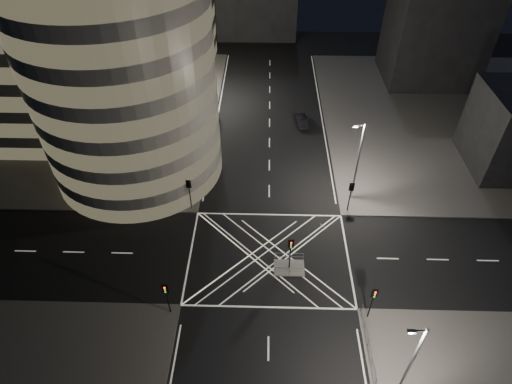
{
  "coord_description": "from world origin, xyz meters",
  "views": [
    {
      "loc": [
        -0.56,
        -28.14,
        33.6
      ],
      "look_at": [
        -1.48,
        6.39,
        3.0
      ],
      "focal_mm": 30.0,
      "sensor_mm": 36.0,
      "label": 1
    }
  ],
  "objects_px": {
    "street_lamp_left_near": "(188,142)",
    "traffic_signal_nl": "(166,294)",
    "sedan": "(302,120)",
    "traffic_signal_island": "(291,249)",
    "street_lamp_right_far": "(357,160)",
    "street_lamp_right_near": "(409,366)",
    "traffic_signal_nr": "(373,298)",
    "traffic_signal_fl": "(189,189)",
    "street_lamp_left_far": "(206,71)",
    "traffic_signal_fr": "(351,192)",
    "central_island": "(289,268)"
  },
  "relations": [
    {
      "from": "street_lamp_left_near",
      "to": "traffic_signal_nl",
      "type": "bearing_deg",
      "value": -88.06
    },
    {
      "from": "central_island",
      "to": "traffic_signal_nl",
      "type": "distance_m",
      "value": 12.36
    },
    {
      "from": "traffic_signal_nl",
      "to": "sedan",
      "type": "height_order",
      "value": "traffic_signal_nl"
    },
    {
      "from": "traffic_signal_nl",
      "to": "street_lamp_left_near",
      "type": "xyz_separation_m",
      "value": [
        -0.64,
        18.8,
        2.63
      ]
    },
    {
      "from": "street_lamp_left_far",
      "to": "street_lamp_right_near",
      "type": "distance_m",
      "value": 47.88
    },
    {
      "from": "traffic_signal_island",
      "to": "street_lamp_right_near",
      "type": "xyz_separation_m",
      "value": [
        7.44,
        -12.5,
        2.63
      ]
    },
    {
      "from": "street_lamp_left_far",
      "to": "traffic_signal_nr",
      "type": "bearing_deg",
      "value": -63.64
    },
    {
      "from": "traffic_signal_nr",
      "to": "sedan",
      "type": "height_order",
      "value": "traffic_signal_nr"
    },
    {
      "from": "traffic_signal_fr",
      "to": "street_lamp_left_near",
      "type": "xyz_separation_m",
      "value": [
        -18.24,
        5.2,
        2.63
      ]
    },
    {
      "from": "traffic_signal_nl",
      "to": "street_lamp_left_far",
      "type": "height_order",
      "value": "street_lamp_left_far"
    },
    {
      "from": "traffic_signal_fr",
      "to": "sedan",
      "type": "distance_m",
      "value": 18.51
    },
    {
      "from": "traffic_signal_nl",
      "to": "sedan",
      "type": "bearing_deg",
      "value": 66.97
    },
    {
      "from": "traffic_signal_nr",
      "to": "traffic_signal_nl",
      "type": "bearing_deg",
      "value": 180.0
    },
    {
      "from": "central_island",
      "to": "traffic_signal_fl",
      "type": "height_order",
      "value": "traffic_signal_fl"
    },
    {
      "from": "central_island",
      "to": "street_lamp_left_near",
      "type": "relative_size",
      "value": 0.3
    },
    {
      "from": "traffic_signal_island",
      "to": "street_lamp_left_near",
      "type": "xyz_separation_m",
      "value": [
        -11.44,
        13.5,
        2.63
      ]
    },
    {
      "from": "traffic_signal_nr",
      "to": "street_lamp_left_far",
      "type": "height_order",
      "value": "street_lamp_left_far"
    },
    {
      "from": "traffic_signal_nl",
      "to": "sedan",
      "type": "xyz_separation_m",
      "value": [
        13.38,
        31.49,
        -2.25
      ]
    },
    {
      "from": "street_lamp_left_far",
      "to": "central_island",
      "type": "bearing_deg",
      "value": -70.05
    },
    {
      "from": "traffic_signal_island",
      "to": "street_lamp_right_far",
      "type": "height_order",
      "value": "street_lamp_right_far"
    },
    {
      "from": "traffic_signal_island",
      "to": "street_lamp_left_near",
      "type": "height_order",
      "value": "street_lamp_left_near"
    },
    {
      "from": "traffic_signal_island",
      "to": "street_lamp_left_near",
      "type": "bearing_deg",
      "value": 130.27
    },
    {
      "from": "traffic_signal_nr",
      "to": "street_lamp_right_near",
      "type": "height_order",
      "value": "street_lamp_right_near"
    },
    {
      "from": "traffic_signal_nr",
      "to": "street_lamp_right_near",
      "type": "relative_size",
      "value": 0.4
    },
    {
      "from": "street_lamp_left_near",
      "to": "street_lamp_right_far",
      "type": "height_order",
      "value": "same"
    },
    {
      "from": "central_island",
      "to": "traffic_signal_island",
      "type": "relative_size",
      "value": 0.75
    },
    {
      "from": "street_lamp_left_near",
      "to": "sedan",
      "type": "distance_m",
      "value": 19.53
    },
    {
      "from": "traffic_signal_island",
      "to": "street_lamp_right_far",
      "type": "bearing_deg",
      "value": 54.7
    },
    {
      "from": "traffic_signal_fl",
      "to": "traffic_signal_nl",
      "type": "distance_m",
      "value": 13.6
    },
    {
      "from": "street_lamp_left_far",
      "to": "street_lamp_right_far",
      "type": "height_order",
      "value": "same"
    },
    {
      "from": "street_lamp_left_near",
      "to": "street_lamp_right_near",
      "type": "xyz_separation_m",
      "value": [
        18.87,
        -26.0,
        0.0
      ]
    },
    {
      "from": "traffic_signal_nl",
      "to": "traffic_signal_fr",
      "type": "height_order",
      "value": "same"
    },
    {
      "from": "traffic_signal_fl",
      "to": "traffic_signal_fr",
      "type": "height_order",
      "value": "same"
    },
    {
      "from": "central_island",
      "to": "traffic_signal_island",
      "type": "xyz_separation_m",
      "value": [
        0.0,
        0.0,
        2.84
      ]
    },
    {
      "from": "central_island",
      "to": "traffic_signal_nr",
      "type": "distance_m",
      "value": 9.08
    },
    {
      "from": "street_lamp_left_far",
      "to": "street_lamp_left_near",
      "type": "bearing_deg",
      "value": -90.0
    },
    {
      "from": "traffic_signal_fr",
      "to": "street_lamp_right_near",
      "type": "height_order",
      "value": "street_lamp_right_near"
    },
    {
      "from": "traffic_signal_fl",
      "to": "traffic_signal_nr",
      "type": "relative_size",
      "value": 1.0
    },
    {
      "from": "traffic_signal_fl",
      "to": "traffic_signal_island",
      "type": "bearing_deg",
      "value": -37.54
    },
    {
      "from": "traffic_signal_fl",
      "to": "street_lamp_right_near",
      "type": "height_order",
      "value": "street_lamp_right_near"
    },
    {
      "from": "street_lamp_left_near",
      "to": "sedan",
      "type": "relative_size",
      "value": 2.48
    },
    {
      "from": "traffic_signal_fr",
      "to": "traffic_signal_nr",
      "type": "height_order",
      "value": "same"
    },
    {
      "from": "street_lamp_left_near",
      "to": "street_lamp_right_far",
      "type": "bearing_deg",
      "value": -9.03
    },
    {
      "from": "central_island",
      "to": "street_lamp_right_far",
      "type": "height_order",
      "value": "street_lamp_right_far"
    },
    {
      "from": "traffic_signal_island",
      "to": "street_lamp_right_far",
      "type": "relative_size",
      "value": 0.4
    },
    {
      "from": "traffic_signal_island",
      "to": "street_lamp_left_far",
      "type": "height_order",
      "value": "street_lamp_left_far"
    },
    {
      "from": "street_lamp_left_near",
      "to": "sedan",
      "type": "height_order",
      "value": "street_lamp_left_near"
    },
    {
      "from": "traffic_signal_nl",
      "to": "street_lamp_left_far",
      "type": "bearing_deg",
      "value": 90.99
    },
    {
      "from": "street_lamp_right_far",
      "to": "sedan",
      "type": "height_order",
      "value": "street_lamp_right_far"
    },
    {
      "from": "traffic_signal_nr",
      "to": "street_lamp_right_near",
      "type": "bearing_deg",
      "value": -84.96
    }
  ]
}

